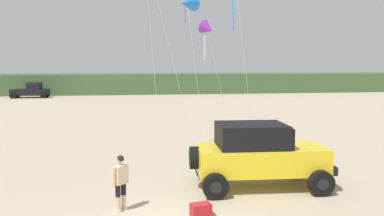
% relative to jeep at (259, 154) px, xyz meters
% --- Properties ---
extents(dune_ridge, '(90.00, 9.77, 2.90)m').
position_rel_jeep_xyz_m(dune_ridge, '(2.25, 47.51, 0.25)').
color(dune_ridge, '#426038').
rests_on(dune_ridge, ground_plane).
extents(jeep, '(4.91, 2.60, 2.26)m').
position_rel_jeep_xyz_m(jeep, '(0.00, 0.00, 0.00)').
color(jeep, yellow).
rests_on(jeep, ground_plane).
extents(person_watching, '(0.48, 0.47, 1.67)m').
position_rel_jeep_xyz_m(person_watching, '(-4.68, -1.50, -0.26)').
color(person_watching, '#DBB28E').
rests_on(person_watching, ground_plane).
extents(cooler_box, '(0.62, 0.47, 0.38)m').
position_rel_jeep_xyz_m(cooler_box, '(-2.44, -2.30, -1.01)').
color(cooler_box, '#B21E23').
rests_on(cooler_box, ground_plane).
extents(distant_pickup, '(4.62, 2.42, 1.98)m').
position_rel_jeep_xyz_m(distant_pickup, '(-17.26, 39.97, -0.26)').
color(distant_pickup, black).
rests_on(distant_pickup, ground_plane).
extents(kite_orange_streamer, '(1.61, 5.52, 8.72)m').
position_rel_jeep_xyz_m(kite_orange_streamer, '(-0.85, 11.79, 6.88)').
color(kite_orange_streamer, blue).
rests_on(kite_orange_streamer, ground_plane).
extents(kite_black_sled, '(1.72, 1.71, 6.60)m').
position_rel_jeep_xyz_m(kite_black_sled, '(-0.45, 7.15, 4.88)').
color(kite_black_sled, purple).
rests_on(kite_black_sled, ground_plane).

